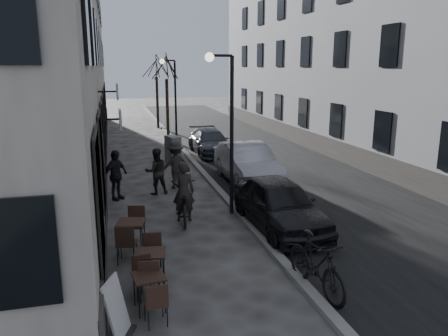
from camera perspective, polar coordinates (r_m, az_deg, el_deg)
name	(u,v)px	position (r m, az deg, el deg)	size (l,w,h in m)	color
ground	(312,309)	(9.23, 11.48, -17.66)	(120.00, 120.00, 0.00)	#363331
road	(250,151)	(24.70, 3.38, 2.20)	(7.30, 60.00, 0.00)	black
kerb	(186,153)	(23.84, -5.00, 1.92)	(0.25, 60.00, 0.12)	slate
building_right	(344,6)	(27.19, 15.40, 19.72)	(4.00, 35.00, 16.00)	gray
streetlamp_near	(226,117)	(13.61, 0.32, 6.71)	(0.90, 0.28, 5.09)	black
streetlamp_far	(172,94)	(25.35, -6.76, 9.62)	(0.90, 0.28, 5.09)	black
tree_near	(166,67)	(28.29, -7.56, 13.00)	(2.40, 2.40, 5.70)	black
tree_far	(156,66)	(34.25, -8.85, 12.97)	(2.40, 2.40, 5.70)	black
bistro_set_a	(149,289)	(8.96, -9.74, -15.31)	(0.67, 1.50, 0.87)	#331F16
bistro_set_b	(151,265)	(9.82, -9.50, -12.43)	(0.72, 1.61, 0.93)	#331F16
bistro_set_c	(131,233)	(11.55, -12.00, -8.36)	(0.83, 1.73, 0.99)	#331F16
sign_board	(118,314)	(8.29, -13.71, -18.05)	(0.59, 0.71, 1.10)	black
utility_cabinet	(173,150)	(21.39, -6.67, 2.31)	(0.51, 0.93, 1.39)	slate
bicycle	(184,203)	(13.58, -5.29, -4.54)	(0.76, 2.18, 1.14)	black
cyclist_rider	(183,191)	(13.48, -5.32, -3.07)	(0.68, 0.45, 1.87)	#292623
pedestrian_near	(156,171)	(16.44, -8.86, -0.43)	(0.85, 0.66, 1.74)	black
pedestrian_mid	(176,165)	(17.13, -6.34, 0.40)	(1.20, 0.69, 1.85)	#292724
pedestrian_far	(116,175)	(15.99, -13.98, -0.91)	(1.06, 0.44, 1.81)	black
car_near	(279,204)	(12.95, 7.22, -4.65)	(1.77, 4.40, 1.50)	black
car_mid	(247,164)	(17.83, 3.06, 0.56)	(1.70, 4.89, 1.61)	#93949B
car_far	(210,142)	(23.84, -1.83, 3.41)	(1.83, 4.51, 1.31)	#34383E
moped	(316,265)	(9.56, 11.95, -12.25)	(0.59, 2.10, 1.26)	black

